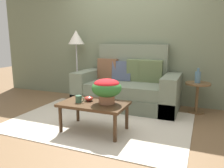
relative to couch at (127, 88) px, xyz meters
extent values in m
plane|color=brown|center=(-0.13, -0.87, -0.35)|extent=(14.00, 14.00, 0.00)
cube|color=slate|center=(-0.13, 0.48, 0.99)|extent=(6.40, 0.12, 2.68)
cube|color=beige|center=(-0.13, -0.96, -0.34)|extent=(2.73, 1.89, 0.01)
cube|color=#626B59|center=(0.00, -0.07, -0.22)|extent=(1.91, 0.90, 0.26)
cube|color=slate|center=(0.00, -0.09, 0.01)|extent=(1.38, 0.81, 0.21)
cube|color=slate|center=(0.00, 0.30, 0.35)|extent=(1.38, 0.16, 0.94)
cube|color=slate|center=(-0.82, -0.07, -0.02)|extent=(0.27, 0.90, 0.66)
cube|color=slate|center=(0.82, -0.07, -0.02)|extent=(0.27, 0.90, 0.66)
cube|color=#607047|center=(0.16, 0.16, 0.33)|extent=(0.43, 0.18, 0.43)
cube|color=#4C5670|center=(-0.16, 0.15, 0.31)|extent=(0.39, 0.19, 0.39)
cube|color=brown|center=(-0.48, 0.16, 0.33)|extent=(0.43, 0.18, 0.42)
cube|color=#607047|center=(0.41, 0.16, 0.33)|extent=(0.42, 0.18, 0.43)
cylinder|color=#442D1B|center=(-0.45, -1.53, -0.16)|extent=(0.05, 0.05, 0.37)
cylinder|color=#442D1B|center=(0.35, -1.53, -0.16)|extent=(0.05, 0.05, 0.37)
cylinder|color=#442D1B|center=(-0.45, -1.08, -0.16)|extent=(0.05, 0.05, 0.37)
cylinder|color=#442D1B|center=(0.35, -1.08, -0.16)|extent=(0.05, 0.05, 0.37)
cube|color=#4C331E|center=(-0.05, -1.30, 0.04)|extent=(0.91, 0.56, 0.04)
cylinder|color=brown|center=(1.24, 0.09, -0.34)|extent=(0.27, 0.27, 0.03)
cylinder|color=brown|center=(1.24, 0.09, -0.08)|extent=(0.05, 0.05, 0.48)
cylinder|color=brown|center=(1.24, 0.09, 0.17)|extent=(0.42, 0.42, 0.03)
cylinder|color=#B2B2B7|center=(-1.22, 0.19, -0.33)|extent=(0.35, 0.35, 0.03)
cylinder|color=#B2B2B7|center=(-1.22, 0.19, 0.25)|extent=(0.03, 0.03, 1.14)
cone|color=beige|center=(-1.22, 0.19, 0.96)|extent=(0.34, 0.34, 0.29)
cylinder|color=#A36B4C|center=(0.13, -1.26, 0.13)|extent=(0.21, 0.21, 0.13)
ellipsoid|color=#337533|center=(0.13, -1.26, 0.27)|extent=(0.41, 0.41, 0.24)
ellipsoid|color=red|center=(0.13, -1.26, 0.33)|extent=(0.34, 0.34, 0.13)
cylinder|color=#3D664C|center=(-0.25, -1.37, 0.11)|extent=(0.09, 0.09, 0.10)
torus|color=#3D664C|center=(-0.20, -1.37, 0.11)|extent=(0.07, 0.01, 0.07)
cylinder|color=#B2382D|center=(-0.16, -1.25, 0.07)|extent=(0.05, 0.05, 0.02)
ellipsoid|color=#B2382D|center=(-0.16, -1.25, 0.10)|extent=(0.13, 0.13, 0.06)
cylinder|color=slate|center=(1.23, 0.08, 0.28)|extent=(0.09, 0.09, 0.19)
cylinder|color=slate|center=(1.23, 0.08, 0.41)|extent=(0.04, 0.04, 0.06)
camera|label=1|loc=(1.31, -3.94, 0.92)|focal=35.76mm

